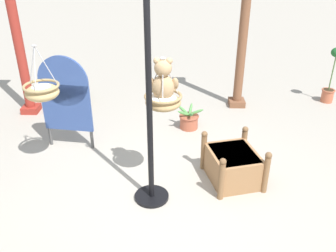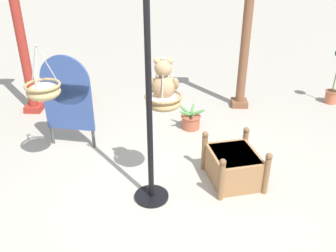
{
  "view_description": "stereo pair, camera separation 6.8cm",
  "coord_description": "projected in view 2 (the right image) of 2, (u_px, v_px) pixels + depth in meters",
  "views": [
    {
      "loc": [
        0.02,
        -3.75,
        3.02
      ],
      "look_at": [
        -0.04,
        0.09,
        0.99
      ],
      "focal_mm": 38.79,
      "sensor_mm": 36.0,
      "label": 1
    },
    {
      "loc": [
        0.09,
        -3.75,
        3.02
      ],
      "look_at": [
        -0.04,
        0.09,
        0.99
      ],
      "focal_mm": 38.79,
      "sensor_mm": 36.0,
      "label": 2
    }
  ],
  "objects": [
    {
      "name": "potted_plant_small_succulent",
      "position": [
        334.0,
        82.0,
        7.15
      ],
      "size": [
        0.26,
        0.26,
        1.12
      ],
      "color": "#BC6042",
      "rests_on": "ground"
    },
    {
      "name": "potted_plant_tall_leafy",
      "position": [
        77.0,
        88.0,
        7.31
      ],
      "size": [
        0.4,
        0.4,
        0.58
      ],
      "color": "#AD563D",
      "rests_on": "ground"
    },
    {
      "name": "greenhouse_pillar_right",
      "position": [
        21.0,
        37.0,
        6.37
      ],
      "size": [
        0.32,
        0.32,
        2.96
      ],
      "color": "#9E2D23",
      "rests_on": "ground"
    },
    {
      "name": "display_pole_central",
      "position": [
        150.0,
        145.0,
        4.34
      ],
      "size": [
        0.44,
        0.44,
        2.52
      ],
      "color": "black",
      "rests_on": "ground"
    },
    {
      "name": "hanging_basket_with_teddy",
      "position": [
        163.0,
        101.0,
        4.33
      ],
      "size": [
        0.46,
        0.46,
        0.64
      ],
      "color": "tan"
    },
    {
      "name": "greenhouse_pillar_left",
      "position": [
        246.0,
        40.0,
        6.62
      ],
      "size": [
        0.32,
        0.32,
        2.74
      ],
      "color": "brown",
      "rests_on": "ground"
    },
    {
      "name": "teddy_bear",
      "position": [
        163.0,
        82.0,
        4.25
      ],
      "size": [
        0.36,
        0.32,
        0.53
      ],
      "color": "tan"
    },
    {
      "name": "potted_plant_bushy_green",
      "position": [
        191.0,
        120.0,
        6.33
      ],
      "size": [
        0.47,
        0.48,
        0.4
      ],
      "color": "#AD563D",
      "rests_on": "ground"
    },
    {
      "name": "ground_plane",
      "position": [
        171.0,
        196.0,
        4.72
      ],
      "size": [
        40.0,
        40.0,
        0.0
      ],
      "primitive_type": "plane",
      "color": "#A8A093"
    },
    {
      "name": "hanging_basket_left_high",
      "position": [
        43.0,
        90.0,
        4.74
      ],
      "size": [
        0.47,
        0.47,
        0.73
      ],
      "color": "tan"
    },
    {
      "name": "display_sign_board",
      "position": [
        67.0,
        95.0,
        5.47
      ],
      "size": [
        0.78,
        0.15,
        1.5
      ],
      "color": "#334C8C",
      "rests_on": "ground"
    },
    {
      "name": "wooden_planter_box",
      "position": [
        233.0,
        165.0,
        4.93
      ],
      "size": [
        0.86,
        0.92,
        0.61
      ],
      "color": "#9E7047",
      "rests_on": "ground"
    }
  ]
}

